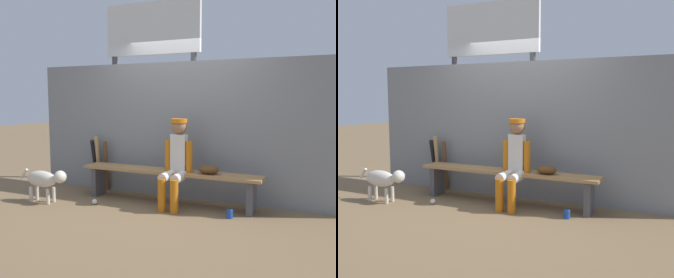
% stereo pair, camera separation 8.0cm
% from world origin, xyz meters
% --- Properties ---
extents(ground_plane, '(30.00, 30.00, 0.00)m').
position_xyz_m(ground_plane, '(0.00, 0.00, 0.00)').
color(ground_plane, brown).
extents(chainlink_fence, '(4.99, 0.03, 2.05)m').
position_xyz_m(chainlink_fence, '(0.00, 0.38, 1.02)').
color(chainlink_fence, gray).
rests_on(chainlink_fence, ground_plane).
extents(dugout_bench, '(2.69, 0.36, 0.49)m').
position_xyz_m(dugout_bench, '(0.00, 0.00, 0.38)').
color(dugout_bench, '#AD7F4C').
rests_on(dugout_bench, ground_plane).
extents(player_seated, '(0.41, 0.55, 1.23)m').
position_xyz_m(player_seated, '(0.17, -0.11, 0.67)').
color(player_seated, silver).
rests_on(player_seated, ground_plane).
extents(baseball_glove, '(0.28, 0.20, 0.12)m').
position_xyz_m(baseball_glove, '(0.61, 0.00, 0.55)').
color(baseball_glove, '#593819').
rests_on(baseball_glove, dugout_bench).
extents(bat_wood_dark, '(0.07, 0.15, 0.81)m').
position_xyz_m(bat_wood_dark, '(-1.24, 0.29, 0.41)').
color(bat_wood_dark, brown).
rests_on(bat_wood_dark, ground_plane).
extents(bat_wood_tan, '(0.10, 0.20, 0.90)m').
position_xyz_m(bat_wood_tan, '(-1.40, 0.29, 0.45)').
color(bat_wood_tan, tan).
rests_on(bat_wood_tan, ground_plane).
extents(bat_aluminum_black, '(0.11, 0.27, 0.83)m').
position_xyz_m(bat_aluminum_black, '(-1.47, 0.30, 0.42)').
color(bat_aluminum_black, black).
rests_on(bat_aluminum_black, ground_plane).
extents(baseball, '(0.07, 0.07, 0.07)m').
position_xyz_m(baseball, '(-0.94, -0.47, 0.04)').
color(baseball, white).
rests_on(baseball, ground_plane).
extents(cup_on_ground, '(0.08, 0.08, 0.11)m').
position_xyz_m(cup_on_ground, '(0.98, -0.28, 0.06)').
color(cup_on_ground, '#1E47AD').
rests_on(cup_on_ground, ground_plane).
extents(cup_on_bench, '(0.08, 0.08, 0.11)m').
position_xyz_m(cup_on_bench, '(0.30, -0.00, 0.54)').
color(cup_on_bench, '#1E47AD').
rests_on(cup_on_bench, dugout_bench).
extents(scoreboard, '(2.06, 0.27, 3.42)m').
position_xyz_m(scoreboard, '(-0.78, 1.18, 2.37)').
color(scoreboard, '#3F3F42').
rests_on(scoreboard, ground_plane).
extents(dog, '(0.84, 0.20, 0.49)m').
position_xyz_m(dog, '(-1.66, -0.68, 0.34)').
color(dog, beige).
rests_on(dog, ground_plane).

